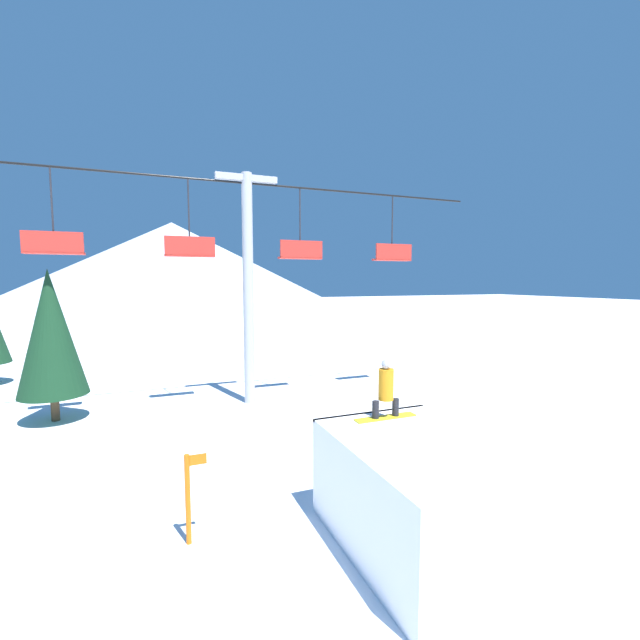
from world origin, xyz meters
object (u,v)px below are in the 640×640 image
(snow_ramp, at_px, (420,494))
(trail_marker, at_px, (189,496))
(snowboarder, at_px, (386,390))
(pine_tree_near, at_px, (51,333))

(snow_ramp, height_order, trail_marker, snow_ramp)
(snowboarder, relative_size, pine_tree_near, 0.26)
(snow_ramp, height_order, snowboarder, snowboarder)
(trail_marker, bearing_deg, snowboarder, -4.22)
(snowboarder, bearing_deg, pine_tree_near, 129.44)
(snow_ramp, bearing_deg, pine_tree_near, 125.39)
(snowboarder, bearing_deg, snow_ramp, -92.97)
(pine_tree_near, xyz_separation_m, trail_marker, (3.73, -9.14, -2.21))
(pine_tree_near, height_order, trail_marker, pine_tree_near)
(pine_tree_near, bearing_deg, snowboarder, -50.56)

